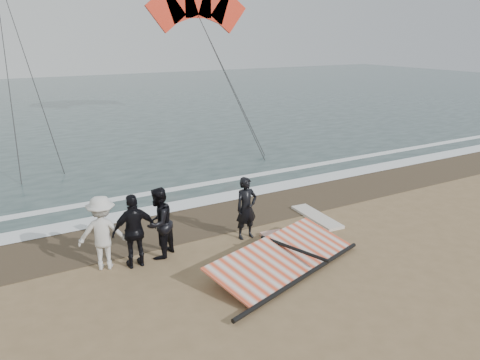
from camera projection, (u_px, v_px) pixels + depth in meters
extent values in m
plane|color=#8C704C|center=(327.00, 269.00, 11.54)|extent=(120.00, 120.00, 0.00)
cube|color=#233838|center=(66.00, 104.00, 38.74)|extent=(120.00, 54.00, 0.02)
cube|color=#4C3D2B|center=(236.00, 211.00, 15.25)|extent=(120.00, 2.80, 0.01)
cube|color=white|center=(217.00, 198.00, 16.40)|extent=(120.00, 0.90, 0.01)
cube|color=white|center=(196.00, 185.00, 17.80)|extent=(120.00, 0.45, 0.01)
imported|color=black|center=(246.00, 208.00, 13.05)|extent=(0.65, 0.43, 1.78)
cube|color=silver|center=(289.00, 248.00, 12.57)|extent=(0.90, 2.35, 0.09)
cube|color=silver|center=(316.00, 217.00, 14.69)|extent=(0.74, 2.16, 0.09)
imported|color=black|center=(159.00, 223.00, 11.92)|extent=(1.15, 1.12, 1.87)
imported|color=black|center=(135.00, 231.00, 11.41)|extent=(1.11, 0.48, 1.88)
imported|color=silver|center=(103.00, 233.00, 11.33)|extent=(1.38, 1.08, 1.87)
cube|color=black|center=(263.00, 258.00, 11.97)|extent=(2.89, 1.48, 0.11)
cube|color=#E44826|center=(284.00, 257.00, 11.50)|extent=(4.40, 2.73, 0.43)
cylinder|color=black|center=(303.00, 277.00, 10.91)|extent=(4.58, 1.52, 0.11)
cylinder|color=black|center=(294.00, 248.00, 11.60)|extent=(0.69, 1.99, 0.09)
cylinder|color=#262626|center=(226.00, 76.00, 25.42)|extent=(0.04, 0.04, 13.16)
cylinder|color=#262626|center=(226.00, 75.00, 25.83)|extent=(0.04, 0.04, 12.46)
cylinder|color=#262626|center=(4.00, 50.00, 22.00)|extent=(0.04, 0.04, 15.93)
cylinder|color=#262626|center=(23.00, 50.00, 22.66)|extent=(0.04, 0.04, 15.42)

